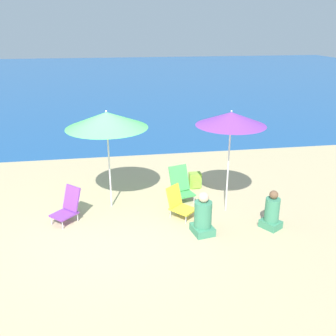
{
  "coord_description": "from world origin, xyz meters",
  "views": [
    {
      "loc": [
        0.05,
        -7.08,
        3.99
      ],
      "look_at": [
        1.32,
        0.64,
        1.0
      ],
      "focal_mm": 40.0,
      "sensor_mm": 36.0,
      "label": 1
    }
  ],
  "objects_px": {
    "beach_chair_yellow": "(179,203)",
    "person_seated_far": "(203,217)",
    "beach_umbrella_purple": "(231,119)",
    "beach_umbrella_green": "(107,120)",
    "beach_chair_green": "(181,185)",
    "backpack_lime": "(195,180)",
    "beach_chair_purple": "(68,206)",
    "person_seated_near": "(272,213)"
  },
  "relations": [
    {
      "from": "beach_chair_green",
      "to": "backpack_lime",
      "type": "relative_size",
      "value": 2.07
    },
    {
      "from": "beach_umbrella_green",
      "to": "person_seated_far",
      "type": "relative_size",
      "value": 2.5
    },
    {
      "from": "beach_umbrella_green",
      "to": "beach_chair_green",
      "type": "relative_size",
      "value": 2.72
    },
    {
      "from": "beach_umbrella_green",
      "to": "beach_chair_purple",
      "type": "relative_size",
      "value": 3.03
    },
    {
      "from": "beach_chair_green",
      "to": "beach_umbrella_purple",
      "type": "bearing_deg",
      "value": -53.92
    },
    {
      "from": "beach_chair_purple",
      "to": "backpack_lime",
      "type": "height_order",
      "value": "beach_chair_purple"
    },
    {
      "from": "beach_umbrella_green",
      "to": "person_seated_near",
      "type": "bearing_deg",
      "value": -25.28
    },
    {
      "from": "beach_umbrella_purple",
      "to": "person_seated_far",
      "type": "xyz_separation_m",
      "value": [
        -0.78,
        -0.91,
        -1.77
      ]
    },
    {
      "from": "beach_chair_green",
      "to": "person_seated_far",
      "type": "xyz_separation_m",
      "value": [
        0.14,
        -1.6,
        -0.03
      ]
    },
    {
      "from": "beach_chair_yellow",
      "to": "person_seated_far",
      "type": "bearing_deg",
      "value": -107.75
    },
    {
      "from": "person_seated_far",
      "to": "backpack_lime",
      "type": "xyz_separation_m",
      "value": [
        0.37,
        2.28,
        -0.17
      ]
    },
    {
      "from": "beach_chair_purple",
      "to": "person_seated_near",
      "type": "bearing_deg",
      "value": 30.88
    },
    {
      "from": "beach_chair_green",
      "to": "person_seated_near",
      "type": "relative_size",
      "value": 0.99
    },
    {
      "from": "person_seated_far",
      "to": "beach_chair_green",
      "type": "bearing_deg",
      "value": 84.41
    },
    {
      "from": "beach_umbrella_green",
      "to": "beach_chair_purple",
      "type": "distance_m",
      "value": 2.03
    },
    {
      "from": "person_seated_far",
      "to": "backpack_lime",
      "type": "height_order",
      "value": "person_seated_far"
    },
    {
      "from": "beach_umbrella_purple",
      "to": "backpack_lime",
      "type": "height_order",
      "value": "beach_umbrella_purple"
    },
    {
      "from": "beach_umbrella_green",
      "to": "beach_chair_green",
      "type": "bearing_deg",
      "value": 2.21
    },
    {
      "from": "beach_umbrella_green",
      "to": "person_seated_near",
      "type": "relative_size",
      "value": 2.7
    },
    {
      "from": "beach_umbrella_green",
      "to": "beach_chair_yellow",
      "type": "bearing_deg",
      "value": -26.7
    },
    {
      "from": "beach_chair_green",
      "to": "backpack_lime",
      "type": "height_order",
      "value": "beach_chair_green"
    },
    {
      "from": "person_seated_near",
      "to": "beach_umbrella_purple",
      "type": "bearing_deg",
      "value": 95.74
    },
    {
      "from": "beach_umbrella_green",
      "to": "person_seated_far",
      "type": "xyz_separation_m",
      "value": [
        1.81,
        -1.54,
        -1.7
      ]
    },
    {
      "from": "beach_chair_yellow",
      "to": "beach_chair_purple",
      "type": "relative_size",
      "value": 0.94
    },
    {
      "from": "backpack_lime",
      "to": "beach_umbrella_purple",
      "type": "bearing_deg",
      "value": -73.4
    },
    {
      "from": "beach_umbrella_purple",
      "to": "beach_umbrella_green",
      "type": "bearing_deg",
      "value": 166.37
    },
    {
      "from": "beach_chair_purple",
      "to": "person_seated_near",
      "type": "height_order",
      "value": "person_seated_near"
    },
    {
      "from": "beach_chair_purple",
      "to": "beach_chair_green",
      "type": "relative_size",
      "value": 0.9
    },
    {
      "from": "person_seated_near",
      "to": "person_seated_far",
      "type": "height_order",
      "value": "person_seated_far"
    },
    {
      "from": "person_seated_near",
      "to": "backpack_lime",
      "type": "xyz_separation_m",
      "value": [
        -1.1,
        2.29,
        -0.15
      ]
    },
    {
      "from": "beach_chair_purple",
      "to": "beach_umbrella_green",
      "type": "bearing_deg",
      "value": 75.27
    },
    {
      "from": "beach_chair_yellow",
      "to": "beach_chair_green",
      "type": "distance_m",
      "value": 0.83
    },
    {
      "from": "beach_umbrella_purple",
      "to": "beach_chair_green",
      "type": "xyz_separation_m",
      "value": [
        -0.92,
        0.69,
        -1.75
      ]
    },
    {
      "from": "beach_umbrella_green",
      "to": "backpack_lime",
      "type": "height_order",
      "value": "beach_umbrella_green"
    },
    {
      "from": "backpack_lime",
      "to": "person_seated_far",
      "type": "bearing_deg",
      "value": -99.31
    },
    {
      "from": "beach_chair_purple",
      "to": "beach_umbrella_purple",
      "type": "bearing_deg",
      "value": 43.01
    },
    {
      "from": "beach_umbrella_green",
      "to": "beach_umbrella_purple",
      "type": "height_order",
      "value": "beach_umbrella_purple"
    },
    {
      "from": "beach_umbrella_purple",
      "to": "beach_chair_yellow",
      "type": "distance_m",
      "value": 2.15
    },
    {
      "from": "beach_umbrella_purple",
      "to": "beach_chair_yellow",
      "type": "height_order",
      "value": "beach_umbrella_purple"
    },
    {
      "from": "beach_umbrella_purple",
      "to": "beach_chair_purple",
      "type": "xyz_separation_m",
      "value": [
        -3.52,
        0.07,
        -1.79
      ]
    },
    {
      "from": "beach_umbrella_green",
      "to": "beach_chair_green",
      "type": "height_order",
      "value": "beach_umbrella_green"
    },
    {
      "from": "beach_umbrella_purple",
      "to": "person_seated_near",
      "type": "bearing_deg",
      "value": -53.17
    }
  ]
}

